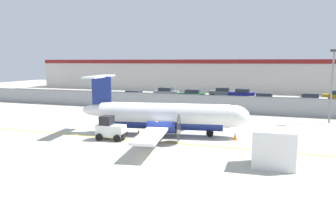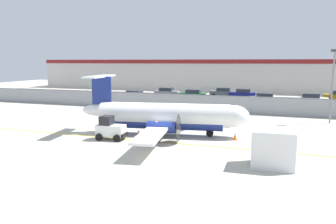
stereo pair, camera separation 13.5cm
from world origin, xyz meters
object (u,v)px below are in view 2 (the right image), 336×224
Objects in this scene: traffic_cone_near_right at (138,133)px; parked_car_0 at (134,96)px; traffic_cone_far_left at (235,136)px; parked_car_1 at (167,92)px; ground_crew_worker at (157,130)px; apron_light_pole at (333,80)px; cargo_container at (273,148)px; parked_car_5 at (264,99)px; commuter_airplane at (167,116)px; parked_car_2 at (192,94)px; parked_car_6 at (312,99)px; baggage_tug at (110,129)px; parked_car_4 at (243,94)px; parked_car_3 at (223,92)px; traffic_cone_near_left at (115,134)px.

traffic_cone_near_right is 24.21m from parked_car_0.
traffic_cone_near_right is at bearing -169.13° from traffic_cone_far_left.
parked_car_1 is at bearing 104.84° from traffic_cone_near_right.
apron_light_pole reaches higher than ground_crew_worker.
parked_car_0 is at bearing 115.98° from traffic_cone_near_right.
cargo_container reaches higher than parked_car_5.
traffic_cone_far_left is (5.63, 0.12, -1.29)m from commuter_airplane.
parked_car_2 and parked_car_6 have the same top height.
cargo_container reaches higher than baggage_tug.
cargo_container is 37.70m from parked_car_1.
parked_car_2 and parked_car_4 have the same top height.
parked_car_3 is at bearing 101.94° from cargo_container.
traffic_cone_near_left is at bearing -164.15° from traffic_cone_far_left.
parked_car_1 is 28.83m from apron_light_pole.
parked_car_5 is at bearing 119.74° from parked_car_4.
parked_car_1 is at bearing 100.35° from commuter_airplane.
traffic_cone_near_right is at bearing 29.32° from ground_crew_worker.
parked_car_5 is (19.21, 2.15, 0.00)m from parked_car_0.
traffic_cone_near_left is 27.68m from parked_car_2.
parked_car_0 is at bearing 28.03° from parked_car_4.
parked_car_3 is at bearing 80.64° from baggage_tug.
parked_car_6 is at bearing -164.08° from parked_car_5.
parked_car_0 is 17.68m from parked_car_4.
cargo_container is 35.19m from parked_car_4.
traffic_cone_near_left is at bearing -143.22° from traffic_cone_near_right.
traffic_cone_near_left is (-3.52, -2.48, -1.29)m from commuter_airplane.
traffic_cone_far_left is 27.29m from parked_car_0.
parked_car_4 is 7.31m from parked_car_5.
parked_car_4 is at bearing -57.44° from parked_car_5.
traffic_cone_near_right is at bearing -143.19° from apron_light_pole.
commuter_airplane is at bearing -142.78° from apron_light_pole.
cargo_container is 17.22m from apron_light_pole.
cargo_container reaches higher than parked_car_2.
ground_crew_worker and parked_car_3 have the same top height.
parked_car_3 is 0.98× the size of parked_car_6.
apron_light_pole is (13.57, 10.31, 2.70)m from commuter_airplane.
ground_crew_worker is 2.66× the size of traffic_cone_far_left.
parked_car_4 is (-5.69, 34.73, -0.21)m from cargo_container.
apron_light_pole reaches higher than parked_car_1.
parked_car_3 is (2.98, 32.63, 0.58)m from traffic_cone_near_left.
apron_light_pole reaches higher than traffic_cone_near_left.
parked_car_4 is (2.91, 28.87, -0.71)m from commuter_airplane.
commuter_airplane is 17.26m from apron_light_pole.
parked_car_5 is at bearing 131.32° from parked_car_3.
baggage_tug is at bearing -108.31° from traffic_cone_near_left.
parked_car_2 is 17.51m from parked_car_6.
commuter_airplane is 3.77× the size of parked_car_3.
baggage_tug is at bearing 117.71° from parked_car_0.
cargo_container is (8.48, -3.14, 0.15)m from ground_crew_worker.
parked_car_2 is (-13.14, 31.03, -0.21)m from cargo_container.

